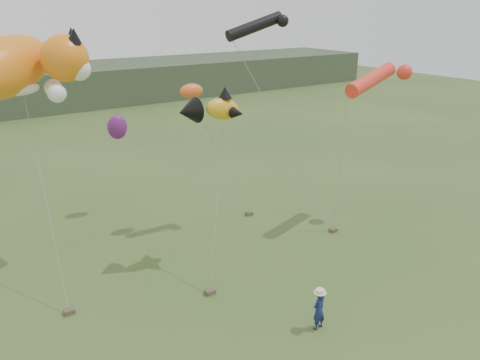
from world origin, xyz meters
The scene contains 7 objects.
ground centered at (0.00, 0.00, 0.00)m, with size 120.00×120.00×0.00m, color #385123.
festival_attendant centered at (0.77, -0.36, 0.72)m, with size 0.52×0.34×1.43m, color navy.
sandbag_anchors centered at (-1.41, 4.97, 0.09)m, with size 17.10×5.43×0.18m.
cat_kite centered at (-5.60, 9.71, 8.09)m, with size 6.33×4.91×2.95m.
fish_kite centered at (0.28, 5.66, 6.50)m, with size 2.70×1.77×1.41m.
tube_kites centered at (7.36, 5.75, 7.81)m, with size 8.01×4.09×3.64m.
misc_kites centered at (-0.22, 11.22, 5.33)m, with size 3.39×4.23×3.00m.
Camera 1 is at (-8.69, -9.73, 10.14)m, focal length 35.00 mm.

